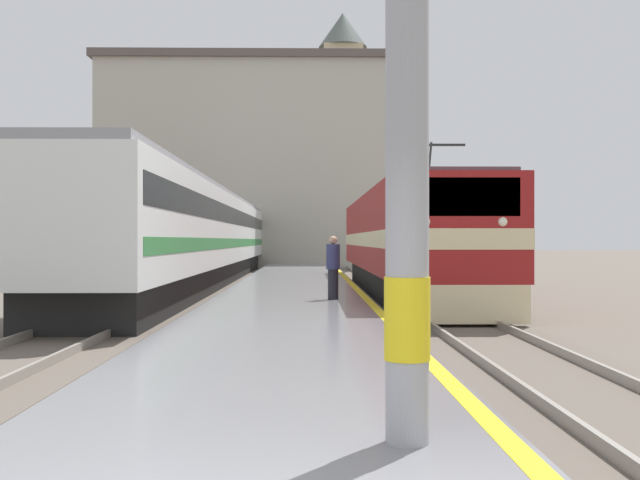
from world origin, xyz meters
TOP-DOWN VIEW (x-y plane):
  - ground_plane at (0.00, 30.00)m, footprint 200.00×200.00m
  - platform at (0.00, 25.00)m, footprint 4.05×140.00m
  - rail_track_near at (3.63, 25.00)m, footprint 2.83×140.00m
  - rail_track_far at (-4.01, 25.00)m, footprint 2.84×140.00m
  - locomotive_train at (3.63, 21.62)m, footprint 2.92×19.02m
  - passenger_train at (-4.01, 31.88)m, footprint 2.92×43.81m
  - person_on_platform at (1.03, 15.33)m, footprint 0.34×0.34m
  - clock_tower at (3.36, 60.15)m, footprint 4.07×4.07m
  - station_building at (-3.14, 48.65)m, footprint 21.03×8.27m

SIDE VIEW (x-z plane):
  - ground_plane at x=0.00m, z-range 0.00..0.00m
  - rail_track_near at x=3.63m, z-range -0.05..0.11m
  - rail_track_far at x=-4.01m, z-range -0.05..0.11m
  - platform at x=0.00m, z-range 0.00..0.36m
  - person_on_platform at x=1.03m, z-range 0.39..1.96m
  - locomotive_train at x=3.63m, z-range -0.44..3.98m
  - passenger_train at x=-4.01m, z-range 0.15..3.94m
  - station_building at x=-3.14m, z-range 0.03..14.09m
  - clock_tower at x=3.36m, z-range 0.68..21.75m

